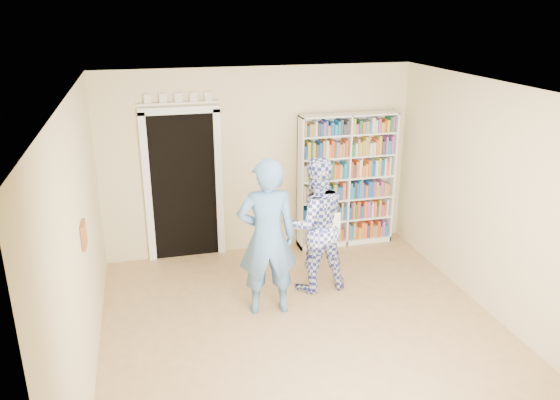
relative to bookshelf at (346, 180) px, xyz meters
name	(u,v)px	position (x,y,z in m)	size (l,w,h in m)	color
floor	(309,338)	(-1.29, -2.34, -1.02)	(5.00, 5.00, 0.00)	#A1764E
ceiling	(314,93)	(-1.29, -2.34, 1.68)	(5.00, 5.00, 0.00)	white
wall_back	(259,162)	(-1.29, 0.16, 0.33)	(4.50, 4.50, 0.00)	beige
wall_left	(80,248)	(-3.54, -2.34, 0.33)	(5.00, 5.00, 0.00)	beige
wall_right	(503,207)	(0.96, -2.34, 0.33)	(5.00, 5.00, 0.00)	beige
bookshelf	(346,180)	(0.00, 0.00, 0.00)	(1.47, 0.27, 2.02)	white
doorway	(183,179)	(-2.39, 0.13, 0.16)	(1.10, 0.08, 2.43)	black
wall_art	(84,235)	(-3.52, -2.14, 0.38)	(0.03, 0.25, 0.25)	maroon
man_blue	(267,238)	(-1.60, -1.65, -0.07)	(0.69, 0.46, 1.90)	#517EB5
man_plaid	(315,225)	(-0.89, -1.23, -0.14)	(0.85, 0.66, 1.76)	#2F3890
paper_sheet	(333,224)	(-0.71, -1.41, -0.08)	(0.20, 0.01, 0.28)	white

